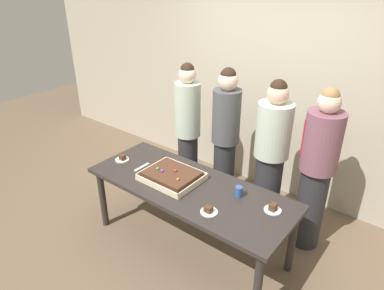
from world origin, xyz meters
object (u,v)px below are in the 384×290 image
Objects in this scene: drink_cup_nearest at (239,192)px; person_serving_front at (271,156)px; person_striped_tie_right at (317,170)px; person_far_right_suit at (188,130)px; plated_slice_near_right at (273,208)px; sheet_cake at (172,176)px; cake_server_utensil at (142,167)px; party_table at (189,193)px; plated_slice_far_left at (209,211)px; person_green_shirt_behind at (225,136)px; plated_slice_near_left at (122,159)px.

drink_cup_nearest is 0.66m from person_serving_front.
person_striped_tie_right reaches higher than person_far_right_suit.
plated_slice_near_right is 1.55m from person_far_right_suit.
sheet_cake is 2.78× the size of cake_server_utensil.
sheet_cake is at bearing -175.97° from party_table.
sheet_cake is 3.71× the size of plated_slice_far_left.
party_table is 0.94m from person_serving_front.
cake_server_utensil is 0.79m from person_far_right_suit.
drink_cup_nearest is (-0.34, 0.00, 0.03)m from plated_slice_near_right.
person_far_right_suit is at bearing -48.21° from person_serving_front.
plated_slice_far_left is 0.09× the size of person_serving_front.
person_striped_tie_right is (1.13, 0.81, 0.10)m from sheet_cake.
person_striped_tie_right is at bearing 128.02° from person_serving_front.
person_far_right_suit is at bearing -70.23° from person_green_shirt_behind.
person_far_right_suit is (-0.01, 0.78, 0.15)m from cake_server_utensil.
sheet_cake is 3.71× the size of plated_slice_near_right.
plated_slice_near_left is at bearing -171.58° from drink_cup_nearest.
plated_slice_far_left is 0.75× the size of cake_server_utensil.
plated_slice_far_left is (0.60, -0.21, -0.02)m from sheet_cake.
person_striped_tie_right is 1.54m from person_far_right_suit.
plated_slice_near_right is 0.75× the size of cake_server_utensil.
cake_server_utensil is at bearing -172.90° from plated_slice_near_right.
drink_cup_nearest is (0.67, 0.16, 0.01)m from sheet_cake.
sheet_cake is (-0.21, -0.01, 0.12)m from party_table.
cake_server_utensil reaches higher than party_table.
person_serving_front is (-0.36, 0.66, 0.11)m from plated_slice_near_right.
person_striped_tie_right reaches higher than plated_slice_near_left.
person_striped_tie_right is (0.53, 1.01, 0.12)m from plated_slice_far_left.
person_serving_front is (0.05, 1.02, 0.11)m from plated_slice_far_left.
party_table is 10.33× the size of cake_server_utensil.
person_serving_front is (1.32, 0.85, 0.11)m from plated_slice_near_left.
sheet_cake is 0.40m from cake_server_utensil.
plated_slice_near_left is 2.00m from person_striped_tie_right.
party_table is 0.92m from person_green_shirt_behind.
person_serving_front is 1.00× the size of person_green_shirt_behind.
plated_slice_near_right is 1.50× the size of drink_cup_nearest.
person_green_shirt_behind is at bearing -58.86° from person_serving_front.
plated_slice_near_right is at bearing 6.60° from plated_slice_near_left.
person_serving_front reaches higher than plated_slice_near_right.
person_serving_front is at bearing 87.15° from plated_slice_far_left.
drink_cup_nearest is (1.35, 0.20, 0.03)m from plated_slice_near_left.
sheet_cake reaches higher than party_table.
person_green_shirt_behind reaches higher than cake_server_utensil.
sheet_cake is at bearing 0.00° from person_serving_front.
plated_slice_near_right is 0.09× the size of person_serving_front.
cake_server_utensil is (0.28, 0.02, -0.01)m from plated_slice_near_left.
plated_slice_near_left is 1.00× the size of plated_slice_far_left.
person_serving_front reaches higher than cake_server_utensil.
party_table is at bearing 150.51° from plated_slice_far_left.
party_table is at bearing 4.03° from sheet_cake.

